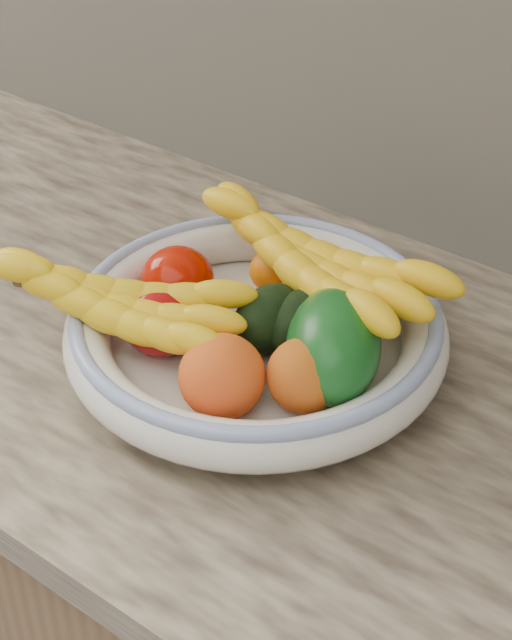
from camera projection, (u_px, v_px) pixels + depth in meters
The scene contains 14 objects.
kitchen_counter at pixel (267, 611), 1.30m from camera, with size 2.44×0.66×1.40m.
fruit_bowl at pixel (256, 329), 0.99m from camera, with size 0.39×0.39×0.08m.
clementine_back_left at pixel (273, 271), 1.07m from camera, with size 0.05×0.05×0.05m, color orange.
clementine_back_right at pixel (349, 290), 1.04m from camera, with size 0.05×0.05×0.05m, color #F95605.
clementine_back_mid at pixel (305, 291), 1.04m from camera, with size 0.05×0.05×0.05m, color orange.
tomato_left at pixel (178, 279), 1.04m from camera, with size 0.08×0.08×0.07m, color #B81100.
tomato_near_left at pixel (161, 320), 0.98m from camera, with size 0.08×0.08×0.07m, color #9E0607.
avocado_center at pixel (269, 318), 0.98m from camera, with size 0.06×0.09×0.06m, color black.
avocado_right at pixel (305, 322), 0.98m from camera, with size 0.07×0.09×0.07m, color black.
green_mango at pixel (333, 346), 0.93m from camera, with size 0.09×0.14×0.10m, color #0D4914.
peach_front at pixel (222, 376), 0.91m from camera, with size 0.08×0.08×0.08m, color orange.
peach_right at pixel (305, 375), 0.90m from camera, with size 0.07×0.07×0.07m, color orange.
banana_bunch_back at pixel (311, 269), 1.01m from camera, with size 0.33×0.12×0.09m, color yellow, non-canonical shape.
banana_bunch_front at pixel (116, 309), 0.97m from camera, with size 0.28×0.11×0.08m, color yellow, non-canonical shape.
Camera 1 is at (0.47, 1.03, 1.55)m, focal length 55.00 mm.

